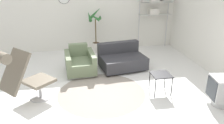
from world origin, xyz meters
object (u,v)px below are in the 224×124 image
Objects in this scene: lounge_chair at (21,73)px; shelf_unit at (157,5)px; couch_low at (122,60)px; potted_plant at (95,34)px; armchair_red at (80,63)px; crt_television at (223,90)px; side_table at (161,76)px.

shelf_unit is at bearing 86.42° from lounge_chair.
potted_plant is at bearing -78.99° from couch_low.
armchair_red is at bearing 98.15° from lounge_chair.
shelf_unit reaches higher than lounge_chair.
couch_low is at bearing 80.38° from lounge_chair.
crt_television is at bearing -60.45° from potted_plant.
crt_television is (0.99, -0.68, -0.06)m from side_table.
shelf_unit reaches higher than crt_television.
armchair_red is (1.13, 1.42, -0.44)m from lounge_chair.
lounge_chair is 0.58× the size of shelf_unit.
couch_low is at bearing -132.97° from shelf_unit.
armchair_red is 2.16× the size of side_table.
lounge_chair is 2.82m from side_table.
side_table is 3.47m from shelf_unit.
armchair_red reaches higher than couch_low.
side_table is at bearing 63.95° from crt_television.
side_table is at bearing -107.68° from shelf_unit.
potted_plant is (0.58, 1.59, 0.37)m from armchair_red.
lounge_chair is at bearing 88.37° from crt_television.
shelf_unit is at bearing -142.41° from couch_low.
armchair_red is at bearing 139.96° from side_table.
lounge_chair is 2.74× the size of side_table.
couch_low is 2.66m from crt_television.
armchair_red is at bearing -147.00° from shelf_unit.
armchair_red is 3.41m from shelf_unit.
shelf_unit is (1.53, 1.64, 1.23)m from couch_low.
couch_low is at bearing 43.28° from crt_television.
side_table is (0.53, -1.50, 0.15)m from couch_low.
potted_plant is at bearing -114.51° from armchair_red.
armchair_red is at bearing -110.01° from potted_plant.
couch_low is at bearing -179.85° from armchair_red.
couch_low is at bearing -69.55° from potted_plant.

